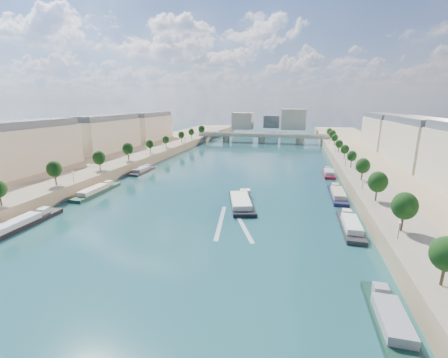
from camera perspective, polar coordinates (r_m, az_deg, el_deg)
The scene contains 17 objects.
ground at distance 131.68m, azimuth 0.29°, elevation -0.79°, with size 700.00×700.00×0.00m, color #0B2932.
quay_left at distance 163.00m, azimuth -25.18°, elevation 1.71°, with size 44.00×520.00×5.00m, color #9E8460.
quay_right at distance 134.70m, azimuth 31.64°, elevation -1.55°, with size 44.00×520.00×5.00m, color #9E8460.
pave_left at distance 153.62m, azimuth -20.89°, elevation 2.40°, with size 14.00×520.00×0.10m, color gray.
pave_right at distance 130.11m, azimuth 25.52°, elevation -0.12°, with size 14.00×520.00×0.10m, color gray.
trees_left at distance 153.18m, azimuth -20.04°, elevation 4.52°, with size 4.80×268.80×8.26m.
trees_right at distance 138.21m, azimuth 24.15°, elevation 3.12°, with size 4.80×268.80×8.26m.
lamps_left at distance 142.53m, azimuth -21.73°, elevation 2.57°, with size 0.36×200.36×4.28m.
lamps_right at distance 133.44m, azimuth 23.35°, elevation 1.65°, with size 0.36×200.36×4.28m.
buildings_left at distance 178.26m, azimuth -26.57°, elevation 7.11°, with size 16.00×226.00×23.20m.
buildings_right at distance 147.75m, azimuth 35.78°, elevation 4.67°, with size 16.00×226.00×23.20m.
skyline at distance 344.70m, azimuth 9.43°, elevation 10.98°, with size 79.00×42.00×22.00m.
bridge at distance 264.76m, azimuth 7.25°, elevation 7.97°, with size 112.00×12.00×8.15m.
tour_barge at distance 104.59m, azimuth 3.31°, elevation -4.37°, with size 14.11×26.95×3.65m.
wake at distance 89.64m, azimuth 1.36°, elevation -8.28°, with size 14.49×25.89×0.04m.
moored_barges_left at distance 104.02m, azimuth -33.92°, elevation -7.10°, with size 5.00×155.15×3.60m.
moored_barges_right at distance 87.54m, azimuth 23.48°, elevation -9.55°, with size 5.00×161.83×3.60m.
Camera 1 is at (29.25, -23.60, 34.75)m, focal length 24.00 mm.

